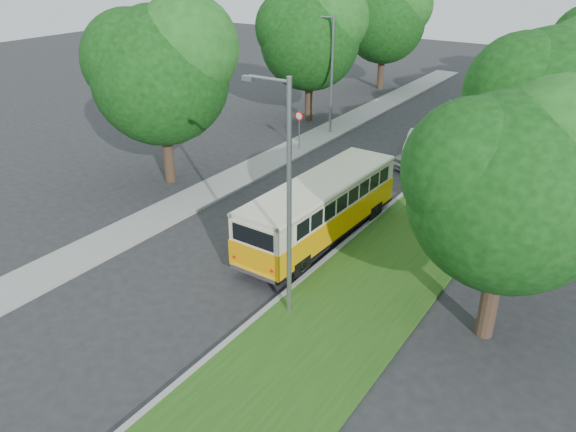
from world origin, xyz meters
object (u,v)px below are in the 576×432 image
Objects in this scene: lamppost_far at (331,71)px; car_blue at (459,124)px; vintage_bus at (320,210)px; car_white at (418,142)px; car_silver at (427,154)px; lamppost_near at (287,195)px; car_grey at (454,111)px.

lamppost_far is 1.70× the size of car_blue.
vintage_bus is 2.47× the size of car_white.
car_silver is at bearing -87.92° from car_blue.
car_grey is (-3.04, 26.24, -3.71)m from lamppost_near.
car_silver is 2.47m from car_white.
lamppost_near reaches higher than car_white.
lamppost_near reaches higher than lamppost_far.
vintage_bus is 2.12× the size of car_silver.
lamppost_far reaches higher than car_silver.
lamppost_far is (-8.91, 18.50, -0.25)m from lamppost_near.
lamppost_near is 2.15× the size of car_white.
lamppost_near reaches higher than car_silver.
car_blue is at bearing -65.62° from car_grey.
car_silver is 1.17× the size of car_white.
lamppost_far is at bearing -127.23° from car_grey.
car_white is at bearing -86.46° from car_grey.
lamppost_far is 8.72m from car_silver.
car_silver is at bearing -16.85° from lamppost_far.
car_blue is 3.32m from car_grey.
car_grey is at bearing 52.86° from lamppost_far.
lamppost_near is 1.07× the size of lamppost_far.
lamppost_far is 2.02× the size of car_white.
lamppost_near reaches higher than vintage_bus.
lamppost_near is at bearing -83.47° from car_grey.
lamppost_far is 15.35m from vintage_bus.
lamppost_near is 6.26m from vintage_bus.
lamppost_far is at bearing -177.34° from car_silver.
car_white is (-2.54, 18.25, -3.76)m from lamppost_near.
lamppost_far is at bearing 115.71° from lamppost_near.
car_grey is at bearing 95.24° from vintage_bus.
car_silver is 0.91× the size of car_grey.
car_grey reaches higher than car_white.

